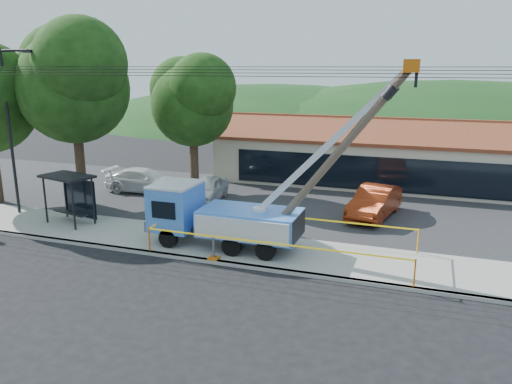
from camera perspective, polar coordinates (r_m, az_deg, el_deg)
The scene contains 17 objects.
ground at distance 19.38m, azimuth -5.20°, elevation -10.65°, with size 120.00×120.00×0.00m, color black.
curb at distance 21.12m, azimuth -2.84°, elevation -8.23°, with size 60.00×0.25×0.15m, color gray.
sidewalk at distance 22.76m, azimuth -1.03°, elevation -6.51°, with size 60.00×4.00×0.15m, color gray.
parking_lot at distance 30.03m, azimuth 4.26°, elevation -1.43°, with size 60.00×12.00×0.10m, color #28282B.
strip_mall at distance 36.64m, azimuth 13.68°, elevation 4.00°, with size 22.50×8.53×4.67m.
streetlight at distance 29.94m, azimuth -26.16°, elevation 7.36°, with size 2.13×0.22×9.00m.
tree_west_near at distance 30.84m, azimuth -20.22°, elevation 12.25°, with size 7.56×6.72×10.80m.
tree_lot at distance 32.40m, azimuth -7.30°, elevation 10.71°, with size 6.30×5.60×8.94m.
hill_west at distance 74.86m, azimuth 1.75°, elevation 7.99°, with size 78.40×56.00×28.00m, color #163914.
hill_center at distance 71.47m, azimuth 21.36°, elevation 6.73°, with size 89.60×64.00×32.00m, color #163914.
utility_truck at distance 22.56m, azimuth -3.97°, elevation -2.55°, with size 11.42×3.71×8.23m.
leaning_pole at distance 20.41m, azimuth 8.92°, elevation 3.96°, with size 6.39×1.85×8.18m.
bus_shelter at distance 27.49m, azimuth -20.40°, elevation 0.48°, with size 2.95×2.19×2.56m.
caution_tape at distance 21.94m, azimuth 3.13°, elevation -4.88°, with size 11.26×3.80×1.10m.
car_silver at distance 30.76m, azimuth -5.55°, elevation -1.17°, with size 1.74×4.33×1.47m, color silver.
car_red at distance 28.19m, azimuth 13.29°, elevation -2.94°, with size 1.76×5.04×1.66m, color maroon.
car_white at distance 33.60m, azimuth -12.55°, elevation -0.13°, with size 2.12×5.22×1.52m, color white.
Camera 1 is at (7.41, -15.96, 8.14)m, focal length 35.00 mm.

